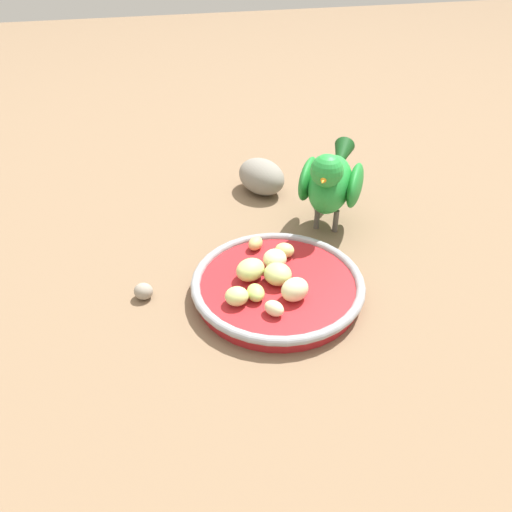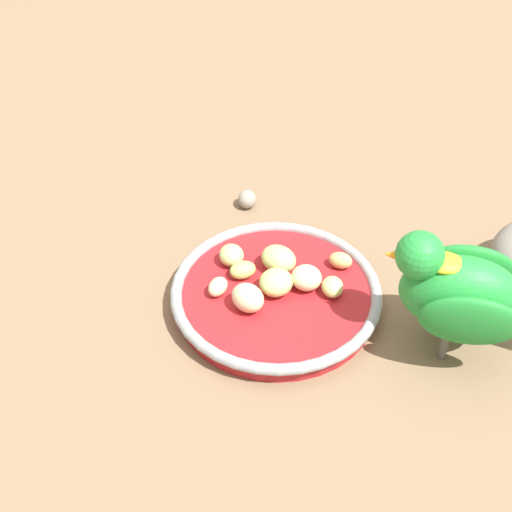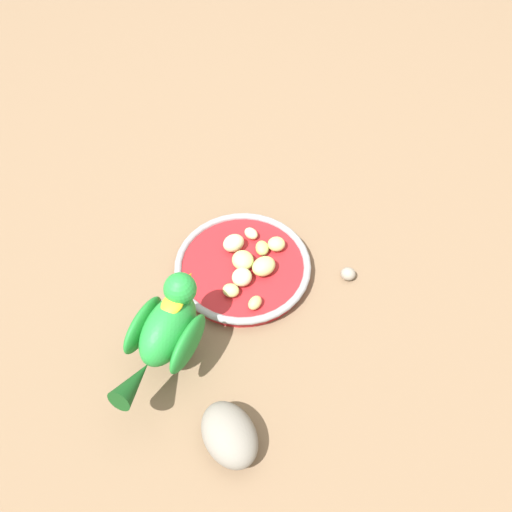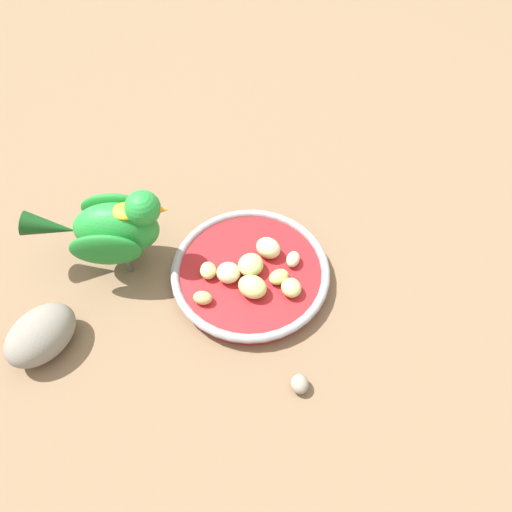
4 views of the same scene
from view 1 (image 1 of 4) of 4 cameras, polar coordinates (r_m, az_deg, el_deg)
name	(u,v)px [view 1 (image 1 of 4)]	position (r m, az deg, el deg)	size (l,w,h in m)	color
ground_plane	(260,294)	(0.64, 0.50, -4.38)	(4.00, 4.00, 0.00)	#7A6047
feeding_bowl	(278,286)	(0.64, 2.50, -3.42)	(0.22, 0.22, 0.03)	#AD1E23
apple_piece_0	(255,243)	(0.69, -0.06, 1.46)	(0.03, 0.02, 0.02)	tan
apple_piece_1	(285,250)	(0.67, 3.31, 0.67)	(0.03, 0.02, 0.02)	#C6D17A
apple_piece_2	(278,274)	(0.62, 2.51, -2.09)	(0.04, 0.03, 0.03)	#C6D17A
apple_piece_3	(274,308)	(0.58, 2.04, -6.06)	(0.03, 0.02, 0.02)	beige
apple_piece_4	(250,270)	(0.63, -0.66, -1.59)	(0.04, 0.03, 0.03)	#C6D17A
apple_piece_5	(256,293)	(0.60, -0.05, -4.24)	(0.03, 0.02, 0.02)	#B2CC66
apple_piece_6	(275,259)	(0.65, 2.18, -0.36)	(0.03, 0.03, 0.03)	beige
apple_piece_7	(237,296)	(0.59, -2.24, -4.65)	(0.03, 0.03, 0.02)	#C6D17A
apple_piece_8	(295,290)	(0.60, 4.49, -3.87)	(0.04, 0.03, 0.03)	beige
parrot	(331,180)	(0.75, 8.63, 8.64)	(0.14, 0.18, 0.14)	#59544C
rock_large	(261,176)	(0.86, 0.63, 9.15)	(0.09, 0.07, 0.06)	gray
pebble_0	(143,291)	(0.65, -12.84, -3.99)	(0.02, 0.02, 0.02)	gray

